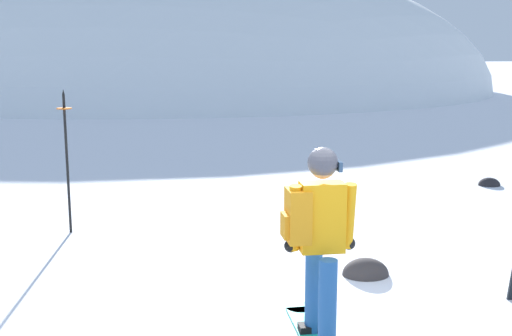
% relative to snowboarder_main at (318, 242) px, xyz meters
% --- Properties ---
extents(ridge_peak_main, '(40.83, 36.74, 16.70)m').
position_rel_snowboarder_main_xyz_m(ridge_peak_main, '(1.66, 37.34, -0.92)').
color(ridge_peak_main, white).
rests_on(ridge_peak_main, ground).
extents(snowboarder_main, '(0.64, 1.84, 1.71)m').
position_rel_snowboarder_main_xyz_m(snowboarder_main, '(0.00, 0.00, 0.00)').
color(snowboarder_main, '#23B7A3').
rests_on(snowboarder_main, ground).
extents(piste_marker_near, '(0.20, 0.20, 1.99)m').
position_rel_snowboarder_main_xyz_m(piste_marker_near, '(-2.33, 3.99, 0.21)').
color(piste_marker_near, black).
rests_on(piste_marker_near, ground).
extents(rock_dark, '(0.53, 0.45, 0.37)m').
position_rel_snowboarder_main_xyz_m(rock_dark, '(1.06, 1.56, -0.92)').
color(rock_dark, '#383333').
rests_on(rock_dark, ground).
extents(rock_mid, '(0.42, 0.35, 0.29)m').
position_rel_snowboarder_main_xyz_m(rock_mid, '(5.14, 5.66, -0.92)').
color(rock_mid, '#282628').
rests_on(rock_mid, ground).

